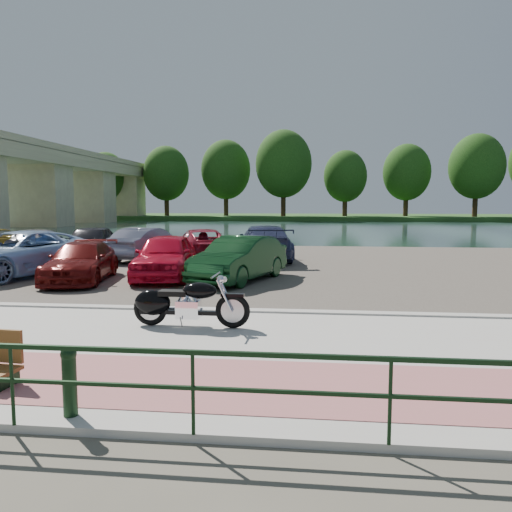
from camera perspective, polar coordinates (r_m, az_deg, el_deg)
The scene contains 21 objects.
ground at distance 9.31m, azimuth -1.30°, elevation -9.56°, with size 200.00×200.00×0.00m, color #595447.
promenade at distance 8.35m, azimuth -2.24°, elevation -11.07°, with size 60.00×6.00×0.10m, color #AFABA5.
pink_path at distance 6.93m, azimuth -4.16°, elevation -14.24°, with size 60.00×2.00×0.01m, color #A65E5D.
kerb at distance 11.22m, azimuth 0.07°, elevation -6.49°, with size 60.00×0.30×0.14m, color #AFABA5.
parking_lot at distance 20.08m, azimuth 2.90°, elevation -1.07°, with size 60.00×18.00×0.04m, color #453E37.
river at distance 48.97m, azimuth 4.99°, elevation 3.10°, with size 120.00×40.00×0.00m, color #1B322E.
far_bank at distance 80.93m, azimuth 5.56°, elevation 4.47°, with size 120.00×24.00×0.60m, color #204318.
bridge at distance 57.91m, azimuth -24.18°, elevation 8.51°, with size 7.00×56.00×8.55m.
railing at distance 5.32m, azimuth -7.25°, elevation -12.86°, with size 24.04×0.05×0.90m.
bollards at distance 6.25m, azimuth -21.94°, elevation -12.74°, with size 10.68×0.18×0.81m.
far_trees at distance 74.91m, azimuth 8.93°, elevation 9.80°, with size 70.25×10.68×12.52m.
motorcycle at distance 9.90m, azimuth -8.66°, elevation -5.35°, with size 2.33×0.75×1.05m.
car_2 at distance 18.67m, azimuth -25.45°, elevation 0.24°, with size 2.54×5.51×1.53m, color #98B7DE.
car_3 at distance 16.76m, azimuth -19.36°, elevation -0.64°, with size 1.72×4.23×1.23m, color #5F0F0D.
car_4 at distance 16.64m, azimuth -10.29°, elevation -0.01°, with size 1.74×4.33×1.48m, color red.
car_5 at distance 15.84m, azimuth -1.88°, elevation -0.32°, with size 1.50×4.31×1.42m, color #0E3417.
car_7 at distance 24.46m, azimuth -23.52°, elevation 1.30°, with size 1.84×4.52×1.31m, color gray.
car_8 at distance 23.51m, azimuth -17.86°, elevation 1.59°, with size 1.78×4.44×1.51m, color black.
car_9 at distance 22.28m, azimuth -12.29°, elevation 1.38°, with size 1.49×4.28×1.41m, color slate.
car_10 at distance 21.72m, azimuth -6.17°, elevation 1.31°, with size 2.27×4.92×1.37m, color maroon.
car_11 at distance 21.76m, azimuth 0.94°, elevation 1.55°, with size 2.12×5.22×1.52m, color navy.
Camera 1 is at (1.21, -8.89, 2.51)m, focal length 35.00 mm.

